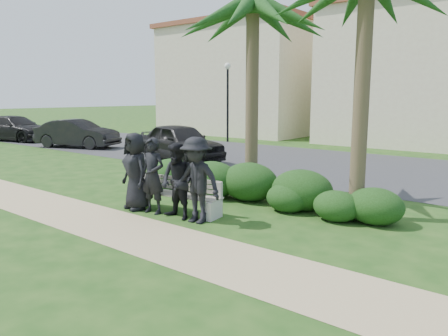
{
  "coord_description": "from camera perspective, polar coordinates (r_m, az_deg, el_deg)",
  "views": [
    {
      "loc": [
        6.01,
        -6.88,
        2.55
      ],
      "look_at": [
        -0.37,
        1.0,
        0.86
      ],
      "focal_mm": 35.0,
      "sensor_mm": 36.0,
      "label": 1
    }
  ],
  "objects": [
    {
      "name": "asphalt_street",
      "position": [
        16.25,
        16.76,
        0.05
      ],
      "size": [
        160.0,
        8.0,
        0.01
      ],
      "primitive_type": "cube",
      "color": "#2D2D30",
      "rests_on": "ground"
    },
    {
      "name": "man_b",
      "position": [
        9.56,
        -9.29,
        -1.02
      ],
      "size": [
        0.65,
        0.47,
        1.65
      ],
      "primitive_type": "imported",
      "rotation": [
        0.0,
        0.0,
        0.12
      ],
      "color": "black",
      "rests_on": "ground"
    },
    {
      "name": "stucco_bldg_left",
      "position": [
        30.73,
        3.12,
        11.54
      ],
      "size": [
        10.4,
        8.4,
        7.3
      ],
      "color": "beige",
      "rests_on": "ground"
    },
    {
      "name": "park_bench",
      "position": [
        9.64,
        -6.24,
        -3.84
      ],
      "size": [
        2.19,
        0.82,
        0.74
      ],
      "rotation": [
        0.0,
        0.0,
        0.16
      ],
      "color": "#A19787",
      "rests_on": "ground"
    },
    {
      "name": "street_lamp",
      "position": [
        24.12,
        0.48,
        10.42
      ],
      "size": [
        0.36,
        0.36,
        4.29
      ],
      "color": "black",
      "rests_on": "ground"
    },
    {
      "name": "palm_left",
      "position": [
        11.15,
        3.8,
        20.31
      ],
      "size": [
        3.0,
        3.0,
        5.61
      ],
      "color": "brown",
      "rests_on": "ground"
    },
    {
      "name": "stucco_bldg_right",
      "position": [
        25.87,
        23.68,
        11.17
      ],
      "size": [
        8.4,
        8.4,
        7.3
      ],
      "color": "beige",
      "rests_on": "ground"
    },
    {
      "name": "footpath",
      "position": [
        8.27,
        -10.4,
        -8.62
      ],
      "size": [
        30.0,
        1.6,
        0.01
      ],
      "primitive_type": "cube",
      "color": "tan",
      "rests_on": "ground"
    },
    {
      "name": "car_c",
      "position": [
        27.48,
        -25.59,
        4.69
      ],
      "size": [
        5.13,
        3.1,
        1.39
      ],
      "primitive_type": "imported",
      "rotation": [
        0.0,
        0.0,
        1.83
      ],
      "color": "black",
      "rests_on": "ground"
    },
    {
      "name": "car_b",
      "position": [
        22.7,
        -18.64,
        4.28
      ],
      "size": [
        4.41,
        2.82,
        1.37
      ],
      "primitive_type": "imported",
      "rotation": [
        0.0,
        0.0,
        1.93
      ],
      "color": "black",
      "rests_on": "ground"
    },
    {
      "name": "man_c",
      "position": [
        9.05,
        -6.1,
        -1.75
      ],
      "size": [
        0.8,
        0.64,
        1.59
      ],
      "primitive_type": "imported",
      "rotation": [
        0.0,
        0.0,
        -0.06
      ],
      "color": "black",
      "rests_on": "ground"
    },
    {
      "name": "hedge_extra",
      "position": [
        9.26,
        14.51,
        -4.73
      ],
      "size": [
        0.99,
        0.82,
        0.64
      ],
      "primitive_type": "ellipsoid",
      "color": "#17340E",
      "rests_on": "ground"
    },
    {
      "name": "hedge_c",
      "position": [
        10.73,
        3.33,
        -1.66
      ],
      "size": [
        1.46,
        1.21,
        0.95
      ],
      "primitive_type": "ellipsoid",
      "color": "#17340E",
      "rests_on": "ground"
    },
    {
      "name": "hedge_e",
      "position": [
        9.78,
        8.32,
        -3.78
      ],
      "size": [
        0.99,
        0.82,
        0.64
      ],
      "primitive_type": "ellipsoid",
      "color": "#17340E",
      "rests_on": "ground"
    },
    {
      "name": "car_a",
      "position": [
        17.25,
        -5.76,
        3.38
      ],
      "size": [
        4.54,
        2.58,
        1.46
      ],
      "primitive_type": "imported",
      "rotation": [
        0.0,
        0.0,
        1.36
      ],
      "color": "black",
      "rests_on": "ground"
    },
    {
      "name": "hedge_b",
      "position": [
        11.08,
        -1.53,
        -1.36
      ],
      "size": [
        1.42,
        1.18,
        0.93
      ],
      "primitive_type": "ellipsoid",
      "color": "#17340E",
      "rests_on": "ground"
    },
    {
      "name": "man_a",
      "position": [
        9.96,
        -11.48,
        -0.41
      ],
      "size": [
        0.95,
        0.73,
        1.74
      ],
      "primitive_type": "imported",
      "rotation": [
        0.0,
        0.0,
        -0.23
      ],
      "color": "black",
      "rests_on": "ground"
    },
    {
      "name": "hedge_f",
      "position": [
        9.27,
        19.15,
        -4.61
      ],
      "size": [
        1.15,
        0.95,
        0.75
      ],
      "primitive_type": "ellipsoid",
      "color": "#17340E",
      "rests_on": "ground"
    },
    {
      "name": "hedge_a",
      "position": [
        11.99,
        -6.85,
        -0.73
      ],
      "size": [
        1.34,
        1.1,
        0.87
      ],
      "primitive_type": "ellipsoid",
      "color": "#17340E",
      "rests_on": "ground"
    },
    {
      "name": "hedge_d",
      "position": [
        9.99,
        10.14,
        -2.69
      ],
      "size": [
        1.43,
        1.18,
        0.93
      ],
      "primitive_type": "ellipsoid",
      "color": "#17340E",
      "rests_on": "ground"
    },
    {
      "name": "ground",
      "position": [
        9.48,
        -2.09,
        -6.11
      ],
      "size": [
        160.0,
        160.0,
        0.0
      ],
      "primitive_type": "plane",
      "color": "#1A4413",
      "rests_on": "ground"
    },
    {
      "name": "man_d",
      "position": [
        8.74,
        -3.63,
        -1.61
      ],
      "size": [
        1.17,
        0.73,
        1.74
      ],
      "primitive_type": "imported",
      "rotation": [
        0.0,
        0.0,
        0.08
      ],
      "color": "black",
      "rests_on": "ground"
    }
  ]
}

